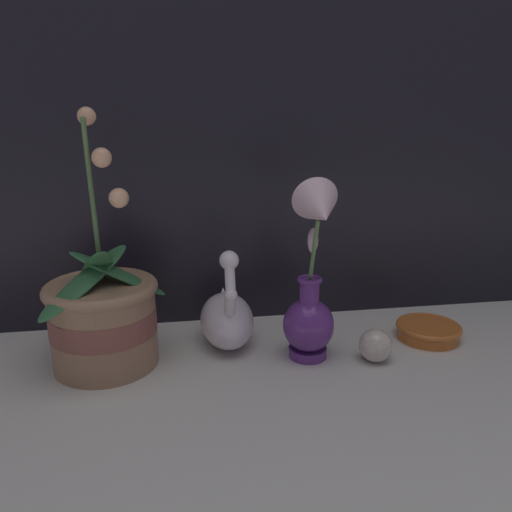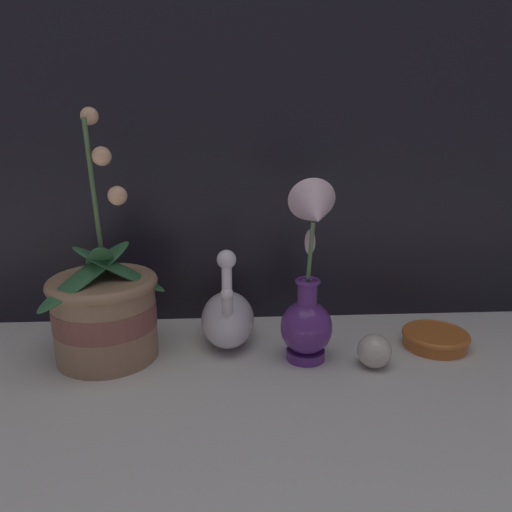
{
  "view_description": "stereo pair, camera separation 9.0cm",
  "coord_description": "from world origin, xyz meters",
  "px_view_note": "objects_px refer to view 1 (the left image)",
  "views": [
    {
      "loc": [
        -0.17,
        -0.71,
        0.43
      ],
      "look_at": [
        -0.03,
        0.14,
        0.18
      ],
      "focal_mm": 35.0,
      "sensor_mm": 36.0,
      "label": 1
    },
    {
      "loc": [
        -0.08,
        -0.72,
        0.43
      ],
      "look_at": [
        -0.03,
        0.14,
        0.18
      ],
      "focal_mm": 35.0,
      "sensor_mm": 36.0,
      "label": 2
    }
  ],
  "objects_px": {
    "swan_figurine": "(227,317)",
    "glass_sphere": "(375,345)",
    "blue_vase": "(312,292)",
    "orchid_potted_plant": "(103,316)",
    "amber_dish": "(428,330)"
  },
  "relations": [
    {
      "from": "blue_vase",
      "to": "amber_dish",
      "type": "xyz_separation_m",
      "value": [
        0.25,
        0.05,
        -0.11
      ]
    },
    {
      "from": "amber_dish",
      "to": "blue_vase",
      "type": "bearing_deg",
      "value": -168.8
    },
    {
      "from": "orchid_potted_plant",
      "to": "glass_sphere",
      "type": "xyz_separation_m",
      "value": [
        0.47,
        -0.07,
        -0.06
      ]
    },
    {
      "from": "glass_sphere",
      "to": "amber_dish",
      "type": "distance_m",
      "value": 0.16
    },
    {
      "from": "swan_figurine",
      "to": "glass_sphere",
      "type": "xyz_separation_m",
      "value": [
        0.25,
        -0.11,
        -0.03
      ]
    },
    {
      "from": "blue_vase",
      "to": "amber_dish",
      "type": "bearing_deg",
      "value": 11.2
    },
    {
      "from": "orchid_potted_plant",
      "to": "glass_sphere",
      "type": "bearing_deg",
      "value": -7.89
    },
    {
      "from": "orchid_potted_plant",
      "to": "blue_vase",
      "type": "height_order",
      "value": "orchid_potted_plant"
    },
    {
      "from": "orchid_potted_plant",
      "to": "swan_figurine",
      "type": "distance_m",
      "value": 0.23
    },
    {
      "from": "swan_figurine",
      "to": "blue_vase",
      "type": "xyz_separation_m",
      "value": [
        0.14,
        -0.09,
        0.08
      ]
    },
    {
      "from": "orchid_potted_plant",
      "to": "amber_dish",
      "type": "relative_size",
      "value": 3.5
    },
    {
      "from": "glass_sphere",
      "to": "blue_vase",
      "type": "bearing_deg",
      "value": 169.62
    },
    {
      "from": "blue_vase",
      "to": "glass_sphere",
      "type": "bearing_deg",
      "value": -10.38
    },
    {
      "from": "blue_vase",
      "to": "orchid_potted_plant",
      "type": "bearing_deg",
      "value": 172.91
    },
    {
      "from": "blue_vase",
      "to": "glass_sphere",
      "type": "height_order",
      "value": "blue_vase"
    }
  ]
}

